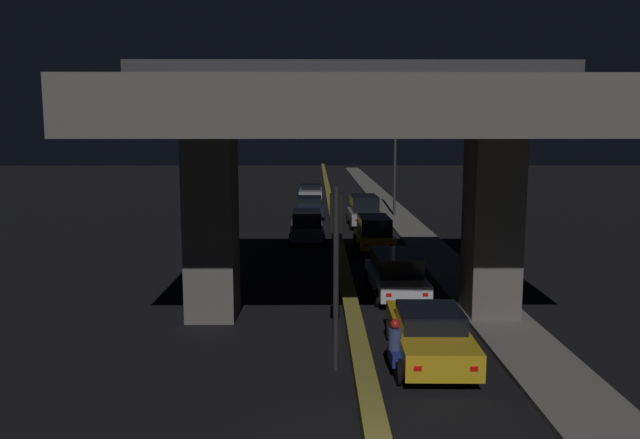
{
  "coord_description": "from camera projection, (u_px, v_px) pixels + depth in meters",
  "views": [
    {
      "loc": [
        -1.14,
        -10.02,
        5.96
      ],
      "look_at": [
        -0.92,
        25.09,
        0.98
      ],
      "focal_mm": 35.0,
      "sensor_mm": 36.0,
      "label": 1
    }
  ],
  "objects": [
    {
      "name": "pedestrian_on_sidewalk",
      "position": [
        485.0,
        267.0,
        23.19
      ],
      "size": [
        0.32,
        0.32,
        1.62
      ],
      "color": "black",
      "rests_on": "sidewalk_right"
    },
    {
      "name": "elevated_overpass",
      "position": [
        353.0,
        126.0,
        19.38
      ],
      "size": [
        14.13,
        11.7,
        8.12
      ],
      "color": "#5B5956",
      "rests_on": "ground_plane"
    },
    {
      "name": "traffic_light_left_of_median",
      "position": [
        336.0,
        245.0,
        15.36
      ],
      "size": [
        0.3,
        0.49,
        4.64
      ],
      "color": "black",
      "rests_on": "ground_plane"
    },
    {
      "name": "car_taxi_yellow_third",
      "position": [
        374.0,
        232.0,
        31.29
      ],
      "size": [
        1.92,
        3.99,
        1.72
      ],
      "rotation": [
        0.0,
        0.0,
        1.59
      ],
      "color": "gold",
      "rests_on": "ground_plane"
    },
    {
      "name": "street_lamp",
      "position": [
        391.0,
        145.0,
        42.98
      ],
      "size": [
        2.3,
        0.32,
        8.5
      ],
      "color": "#2D2D30",
      "rests_on": "ground_plane"
    },
    {
      "name": "median_divider",
      "position": [
        332.0,
        211.0,
        45.39
      ],
      "size": [
        0.51,
        126.0,
        0.41
      ],
      "primitive_type": "cube",
      "color": "olive",
      "rests_on": "ground_plane"
    },
    {
      "name": "car_silver_third_oncoming",
      "position": [
        311.0,
        193.0,
        52.89
      ],
      "size": [
        2.08,
        4.61,
        1.5
      ],
      "rotation": [
        0.0,
        0.0,
        -1.58
      ],
      "color": "gray",
      "rests_on": "ground_plane"
    },
    {
      "name": "car_white_second",
      "position": [
        396.0,
        273.0,
        22.8
      ],
      "size": [
        2.03,
        4.7,
        1.57
      ],
      "rotation": [
        0.0,
        0.0,
        1.61
      ],
      "color": "silver",
      "rests_on": "ground_plane"
    },
    {
      "name": "sidewalk_right",
      "position": [
        409.0,
        228.0,
        38.5
      ],
      "size": [
        2.07,
        126.0,
        0.13
      ],
      "primitive_type": "cube",
      "color": "slate",
      "rests_on": "ground_plane"
    },
    {
      "name": "car_silver_fourth",
      "position": [
        364.0,
        210.0,
        39.14
      ],
      "size": [
        2.07,
        4.11,
        1.97
      ],
      "rotation": [
        0.0,
        0.0,
        1.59
      ],
      "color": "gray",
      "rests_on": "ground_plane"
    },
    {
      "name": "car_grey_lead_oncoming",
      "position": [
        307.0,
        225.0,
        33.93
      ],
      "size": [
        1.97,
        4.65,
        1.68
      ],
      "rotation": [
        0.0,
        0.0,
        -1.55
      ],
      "color": "#515459",
      "rests_on": "ground_plane"
    },
    {
      "name": "motorcycle_blue_filtering_near",
      "position": [
        395.0,
        352.0,
        15.25
      ],
      "size": [
        0.33,
        1.74,
        1.43
      ],
      "rotation": [
        0.0,
        0.0,
        1.6
      ],
      "color": "black",
      "rests_on": "ground_plane"
    },
    {
      "name": "car_taxi_yellow_lead",
      "position": [
        429.0,
        333.0,
        16.33
      ],
      "size": [
        2.04,
        4.71,
        1.4
      ],
      "rotation": [
        0.0,
        0.0,
        1.55
      ],
      "color": "gold",
      "rests_on": "ground_plane"
    },
    {
      "name": "car_dark_blue_second_oncoming",
      "position": [
        310.0,
        207.0,
        43.5
      ],
      "size": [
        2.07,
        4.64,
        1.43
      ],
      "rotation": [
        0.0,
        0.0,
        -1.56
      ],
      "color": "#141938",
      "rests_on": "ground_plane"
    }
  ]
}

